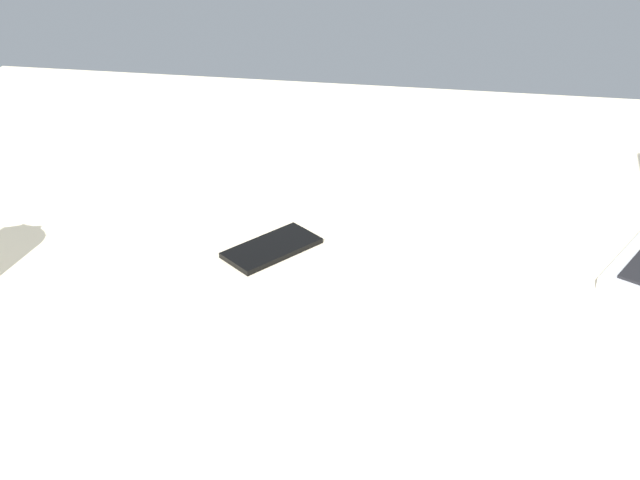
{
  "coord_description": "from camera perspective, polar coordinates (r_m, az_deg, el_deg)",
  "views": [
    {
      "loc": [
        19.91,
        -101.41,
        73.95
      ],
      "look_at": [
        5.32,
        -14.69,
        24.0
      ],
      "focal_mm": 42.55,
      "sensor_mm": 36.0,
      "label": 1
    }
  ],
  "objects": [
    {
      "name": "bed_mattress",
      "position": [
        1.22,
        -1.32,
        -2.56
      ],
      "size": [
        180.0,
        140.0,
        18.0
      ],
      "primitive_type": "cube",
      "color": "beige",
      "rests_on": "ground"
    },
    {
      "name": "cell_phone",
      "position": [
        1.11,
        -3.65,
        -0.59
      ],
      "size": [
        14.05,
        15.18,
        0.8
      ],
      "primitive_type": "cube",
      "rotation": [
        0.0,
        0.0,
        5.61
      ],
      "color": "black",
      "rests_on": "bed_mattress"
    }
  ]
}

